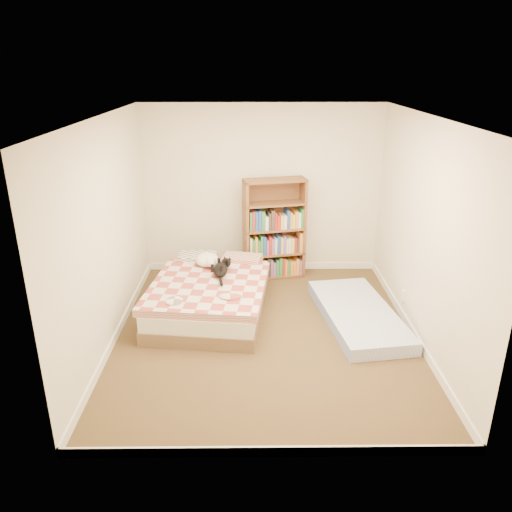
{
  "coord_description": "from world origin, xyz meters",
  "views": [
    {
      "loc": [
        -0.16,
        -5.2,
        3.02
      ],
      "look_at": [
        -0.11,
        0.3,
        0.87
      ],
      "focal_mm": 35.0,
      "sensor_mm": 36.0,
      "label": 1
    }
  ],
  "objects_px": {
    "bed": "(211,294)",
    "black_cat": "(221,269)",
    "white_dog": "(208,260)",
    "bookshelf": "(274,241)",
    "floor_mattress": "(358,315)"
  },
  "relations": [
    {
      "from": "floor_mattress",
      "to": "bookshelf",
      "type": "bearing_deg",
      "value": 116.43
    },
    {
      "from": "bed",
      "to": "black_cat",
      "type": "distance_m",
      "value": 0.36
    },
    {
      "from": "bed",
      "to": "white_dog",
      "type": "relative_size",
      "value": 4.78
    },
    {
      "from": "white_dog",
      "to": "black_cat",
      "type": "bearing_deg",
      "value": -34.32
    },
    {
      "from": "bookshelf",
      "to": "floor_mattress",
      "type": "relative_size",
      "value": 0.82
    },
    {
      "from": "bed",
      "to": "black_cat",
      "type": "bearing_deg",
      "value": 56.86
    },
    {
      "from": "floor_mattress",
      "to": "white_dog",
      "type": "height_order",
      "value": "white_dog"
    },
    {
      "from": "black_cat",
      "to": "white_dog",
      "type": "relative_size",
      "value": 1.6
    },
    {
      "from": "bed",
      "to": "floor_mattress",
      "type": "relative_size",
      "value": 1.13
    },
    {
      "from": "bed",
      "to": "white_dog",
      "type": "bearing_deg",
      "value": 105.14
    },
    {
      "from": "black_cat",
      "to": "white_dog",
      "type": "xyz_separation_m",
      "value": [
        -0.19,
        0.27,
        0.02
      ]
    },
    {
      "from": "white_dog",
      "to": "bed",
      "type": "bearing_deg",
      "value": -61.36
    },
    {
      "from": "bed",
      "to": "black_cat",
      "type": "height_order",
      "value": "black_cat"
    },
    {
      "from": "bookshelf",
      "to": "white_dog",
      "type": "relative_size",
      "value": 3.47
    },
    {
      "from": "bookshelf",
      "to": "floor_mattress",
      "type": "height_order",
      "value": "bookshelf"
    }
  ]
}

